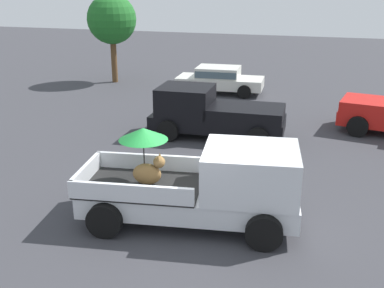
{
  "coord_description": "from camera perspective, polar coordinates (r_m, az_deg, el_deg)",
  "views": [
    {
      "loc": [
        2.86,
        -9.33,
        5.42
      ],
      "look_at": [
        -0.62,
        2.3,
        1.1
      ],
      "focal_mm": 43.16,
      "sensor_mm": 36.0,
      "label": 1
    }
  ],
  "objects": [
    {
      "name": "pickup_truck_red",
      "position": [
        16.76,
        2.49,
        3.84
      ],
      "size": [
        4.86,
        2.29,
        1.8
      ],
      "rotation": [
        0.0,
        0.0,
        3.18
      ],
      "color": "black",
      "rests_on": "ground"
    },
    {
      "name": "pickup_truck_main",
      "position": [
        10.68,
        2.04,
        -5.09
      ],
      "size": [
        5.26,
        2.82,
        2.22
      ],
      "rotation": [
        0.0,
        0.0,
        0.14
      ],
      "color": "black",
      "rests_on": "ground"
    },
    {
      "name": "parked_sedan_near",
      "position": [
        23.51,
        3.39,
        8.08
      ],
      "size": [
        4.39,
        2.16,
        1.33
      ],
      "rotation": [
        0.0,
        0.0,
        0.05
      ],
      "color": "black",
      "rests_on": "ground"
    },
    {
      "name": "ground_plane",
      "position": [
        11.17,
        -0.32,
        -9.45
      ],
      "size": [
        80.0,
        80.0,
        0.0
      ],
      "primitive_type": "plane",
      "color": "#38383D"
    },
    {
      "name": "tree_by_lot",
      "position": [
        26.14,
        -9.88,
        14.9
      ],
      "size": [
        2.66,
        2.66,
        4.76
      ],
      "color": "brown",
      "rests_on": "ground"
    }
  ]
}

